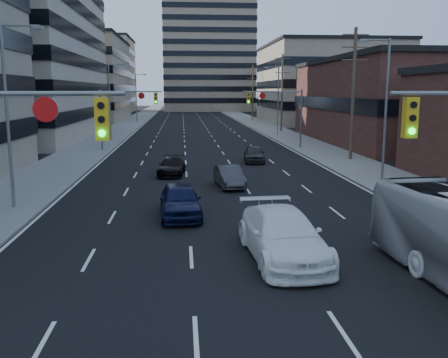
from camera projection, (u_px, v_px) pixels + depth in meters
name	position (u px, v px, depth m)	size (l,w,h in m)	color
road_surface	(190.00, 113.00, 133.75)	(18.00, 300.00, 0.02)	black
sidewalk_left	(146.00, 113.00, 132.79)	(5.00, 300.00, 0.15)	slate
sidewalk_right	(232.00, 113.00, 134.69)	(5.00, 300.00, 0.15)	slate
office_left_far	(73.00, 80.00, 100.95)	(20.00, 30.00, 16.00)	gray
storefront_right_mid	(412.00, 103.00, 56.44)	(20.00, 30.00, 9.00)	#472119
office_right_far	(326.00, 85.00, 93.38)	(22.00, 28.00, 14.00)	gray
apartment_tower	(208.00, 12.00, 148.82)	(26.00, 26.00, 58.00)	gray
bg_block_left	(89.00, 76.00, 139.52)	(24.00, 24.00, 20.00)	#ADA089
bg_block_right	(307.00, 90.00, 135.34)	(22.00, 22.00, 12.00)	gray
signal_far_left	(124.00, 107.00, 48.96)	(6.09, 0.33, 6.00)	slate
signal_far_right	(279.00, 107.00, 50.22)	(6.09, 0.33, 6.00)	slate
utility_pole_block	(353.00, 92.00, 41.51)	(2.20, 0.28, 11.00)	#4C3D2D
utility_pole_midblock	(282.00, 92.00, 70.95)	(2.20, 0.28, 11.00)	#4C3D2D
utility_pole_distant	(253.00, 91.00, 100.39)	(2.20, 0.28, 11.00)	#4C3D2D
streetlight_left_near	(10.00, 108.00, 24.08)	(2.03, 0.22, 9.00)	slate
streetlight_left_mid	(111.00, 98.00, 58.43)	(2.03, 0.22, 9.00)	slate
streetlight_left_far	(137.00, 95.00, 92.77)	(2.03, 0.22, 9.00)	slate
streetlight_right_near	(384.00, 104.00, 30.69)	(2.03, 0.22, 9.00)	slate
streetlight_right_far	(277.00, 97.00, 65.03)	(2.03, 0.22, 9.00)	slate
white_van	(283.00, 235.00, 17.52)	(2.41, 5.93, 1.72)	white
sedan_blue	(180.00, 200.00, 23.41)	(1.87, 4.65, 1.59)	black
sedan_grey_center	(229.00, 177.00, 30.72)	(1.38, 3.97, 1.31)	#373639
sedan_black_far	(172.00, 167.00, 35.09)	(1.73, 4.25, 1.23)	black
sedan_grey_right	(254.00, 154.00, 41.50)	(1.65, 4.09, 1.39)	#2B2B2E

